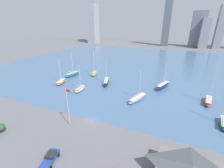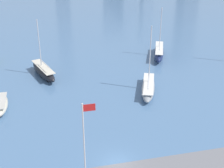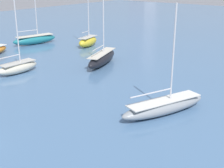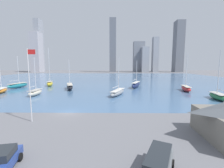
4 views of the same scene
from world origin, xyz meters
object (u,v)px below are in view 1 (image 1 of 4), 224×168
(sailboat_gray, at_px, (137,98))
(sailboat_orange, at_px, (61,82))
(sailboat_red, at_px, (208,101))
(sailboat_yellow, at_px, (94,73))
(flag_pole, at_px, (68,106))
(sailboat_black, at_px, (106,82))
(sailboat_cream, at_px, (80,89))
(sailboat_navy, at_px, (163,86))
(sailboat_teal, at_px, (72,74))
(parked_pickup_blue, at_px, (50,158))

(sailboat_gray, xyz_separation_m, sailboat_orange, (-37.10, 3.00, -0.02))
(sailboat_red, distance_m, sailboat_yellow, 53.12)
(sailboat_yellow, bearing_deg, sailboat_orange, -131.48)
(flag_pole, relative_size, sailboat_gray, 0.99)
(sailboat_black, relative_size, sailboat_cream, 0.98)
(flag_pole, distance_m, sailboat_navy, 42.41)
(sailboat_cream, xyz_separation_m, sailboat_teal, (-14.59, 14.70, 0.08))
(sailboat_black, distance_m, parked_pickup_blue, 43.37)
(sailboat_cream, relative_size, sailboat_teal, 0.90)
(sailboat_navy, bearing_deg, sailboat_red, -4.55)
(sailboat_black, bearing_deg, sailboat_cream, -140.03)
(sailboat_orange, relative_size, sailboat_teal, 0.93)
(sailboat_gray, height_order, sailboat_navy, sailboat_gray)
(sailboat_red, xyz_separation_m, sailboat_navy, (-15.95, 7.73, 0.20))
(sailboat_red, bearing_deg, flag_pole, -131.90)
(sailboat_gray, distance_m, sailboat_black, 20.16)
(sailboat_black, bearing_deg, sailboat_teal, 152.04)
(sailboat_navy, relative_size, parked_pickup_blue, 2.06)
(sailboat_red, distance_m, parked_pickup_blue, 52.22)
(flag_pole, height_order, sailboat_yellow, sailboat_yellow)
(sailboat_gray, relative_size, sailboat_black, 1.05)
(sailboat_yellow, bearing_deg, parked_pickup_blue, -83.56)
(sailboat_black, xyz_separation_m, sailboat_yellow, (-11.02, 8.64, 0.11))
(sailboat_red, xyz_separation_m, sailboat_teal, (-62.19, 6.61, 0.04))
(flag_pole, height_order, sailboat_navy, flag_pole)
(sailboat_yellow, distance_m, sailboat_teal, 11.59)
(flag_pole, xyz_separation_m, sailboat_gray, (13.82, 21.25, -5.21))
(sailboat_gray, relative_size, sailboat_cream, 1.03)
(parked_pickup_blue, bearing_deg, sailboat_navy, 56.99)
(sailboat_red, bearing_deg, sailboat_teal, -175.37)
(flag_pole, height_order, sailboat_red, sailboat_red)
(sailboat_black, height_order, sailboat_yellow, sailboat_yellow)
(sailboat_teal, relative_size, parked_pickup_blue, 2.36)
(sailboat_navy, height_order, parked_pickup_blue, sailboat_navy)
(flag_pole, relative_size, sailboat_cream, 1.01)
(flag_pole, height_order, sailboat_teal, sailboat_teal)
(sailboat_black, relative_size, sailboat_yellow, 0.67)
(sailboat_orange, height_order, sailboat_cream, sailboat_orange)
(parked_pickup_blue, bearing_deg, sailboat_cream, 101.13)
(sailboat_black, height_order, sailboat_red, sailboat_red)
(sailboat_cream, bearing_deg, sailboat_navy, 26.59)
(flag_pole, bearing_deg, sailboat_yellow, 109.73)
(sailboat_cream, bearing_deg, sailboat_yellow, 101.99)
(sailboat_orange, xyz_separation_m, sailboat_cream, (13.02, -3.78, 0.08))
(flag_pole, bearing_deg, sailboat_navy, 59.47)
(sailboat_black, relative_size, sailboat_teal, 0.88)
(sailboat_black, relative_size, sailboat_orange, 0.95)
(sailboat_yellow, bearing_deg, sailboat_gray, -46.70)
(sailboat_yellow, xyz_separation_m, sailboat_orange, (-8.82, -16.06, -0.33))
(sailboat_orange, height_order, sailboat_teal, sailboat_teal)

